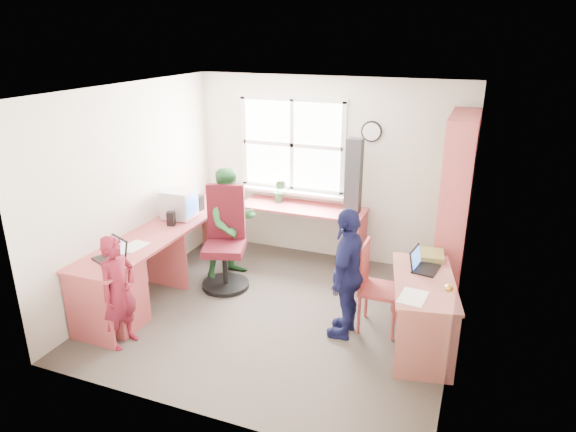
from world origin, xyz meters
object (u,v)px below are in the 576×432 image
at_px(crt_monitor, 179,204).
at_px(person_green, 231,223).
at_px(wooden_chair, 374,283).
at_px(l_desk, 161,267).
at_px(right_desk, 423,298).
at_px(potted_plant, 280,191).
at_px(person_red, 119,292).
at_px(person_navy, 347,273).
at_px(laptop_left, 113,254).
at_px(laptop_right, 422,264).
at_px(bookshelf, 455,212).
at_px(swivel_chair, 225,244).
at_px(cd_tower, 354,176).

bearing_deg(crt_monitor, person_green, 15.99).
bearing_deg(wooden_chair, l_desk, -171.39).
height_order(right_desk, potted_plant, potted_plant).
distance_m(person_red, person_navy, 2.21).
bearing_deg(potted_plant, person_red, -103.29).
bearing_deg(wooden_chair, person_navy, -138.00).
distance_m(crt_monitor, laptop_left, 1.29).
xyz_separation_m(l_desk, person_red, (0.09, -0.80, 0.11)).
bearing_deg(person_red, laptop_right, -55.96).
relative_size(l_desk, bookshelf, 1.40).
bearing_deg(person_red, l_desk, 14.83).
relative_size(swivel_chair, laptop_left, 3.15).
height_order(wooden_chair, laptop_right, wooden_chair).
xyz_separation_m(right_desk, person_green, (-2.42, 0.71, 0.18)).
relative_size(laptop_left, person_green, 0.28).
bearing_deg(laptop_right, laptop_left, 117.49).
bearing_deg(wooden_chair, swivel_chair, 169.68).
bearing_deg(right_desk, person_navy, 174.37).
distance_m(wooden_chair, potted_plant, 2.16).
bearing_deg(right_desk, cd_tower, 114.86).
relative_size(l_desk, wooden_chair, 3.17).
xyz_separation_m(wooden_chair, person_navy, (-0.23, -0.21, 0.17)).
relative_size(wooden_chair, person_green, 0.67).
bearing_deg(laptop_right, right_desk, -157.14).
height_order(wooden_chair, potted_plant, potted_plant).
xyz_separation_m(right_desk, bookshelf, (0.15, 1.22, 0.49)).
bearing_deg(swivel_chair, crt_monitor, 156.64).
bearing_deg(person_green, bookshelf, -45.28).
height_order(right_desk, cd_tower, cd_tower).
bearing_deg(cd_tower, laptop_left, -129.31).
relative_size(right_desk, cd_tower, 1.38).
distance_m(swivel_chair, laptop_right, 2.33).
distance_m(right_desk, bookshelf, 1.33).
relative_size(laptop_left, cd_tower, 0.41).
xyz_separation_m(swivel_chair, person_navy, (1.63, -0.52, 0.15)).
height_order(swivel_chair, wooden_chair, swivel_chair).
distance_m(l_desk, swivel_chair, 0.83).
bearing_deg(person_green, l_desk, -168.62).
distance_m(right_desk, person_green, 2.53).
bearing_deg(l_desk, person_green, 67.99).
distance_m(l_desk, laptop_left, 0.65).
xyz_separation_m(cd_tower, person_green, (-1.33, -0.78, -0.53)).
xyz_separation_m(potted_plant, person_green, (-0.32, -0.83, -0.21)).
distance_m(cd_tower, person_green, 1.63).
xyz_separation_m(right_desk, wooden_chair, (-0.50, 0.14, -0.01)).
xyz_separation_m(swivel_chair, potted_plant, (0.26, 1.09, 0.38)).
bearing_deg(right_desk, person_red, -170.36).
height_order(l_desk, cd_tower, cd_tower).
relative_size(right_desk, potted_plant, 4.13).
relative_size(person_red, person_navy, 0.84).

